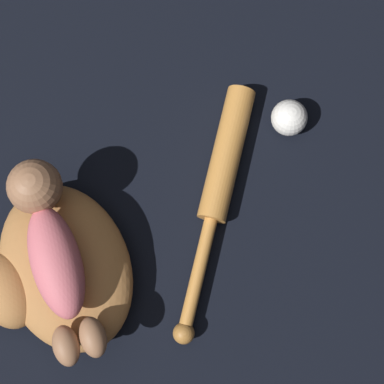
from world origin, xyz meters
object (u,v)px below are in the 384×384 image
object	(u,v)px
baseball_glove	(57,271)
baseball_bat	(220,180)
baby_figure	(51,244)
baseball	(289,118)

from	to	relation	value
baseball_glove	baseball_bat	xyz separation A→B (m)	(0.03, -0.38, -0.02)
baseball_glove	baseball_bat	distance (m)	0.38
baseball_glove	baby_figure	xyz separation A→B (m)	(0.03, -0.02, 0.10)
baby_figure	baseball	bearing A→B (deg)	-84.34
baseball_glove	baby_figure	world-z (taller)	baby_figure
baseball_glove	baseball_bat	bearing A→B (deg)	-85.46
baseball_glove	baseball	bearing A→B (deg)	-81.22
baseball	baby_figure	bearing A→B (deg)	95.66
baseball_bat	baseball_glove	bearing A→B (deg)	94.54
baseball_glove	baseball	xyz separation A→B (m)	(0.09, -0.56, -0.01)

